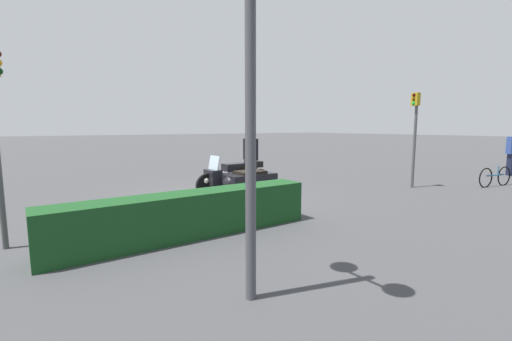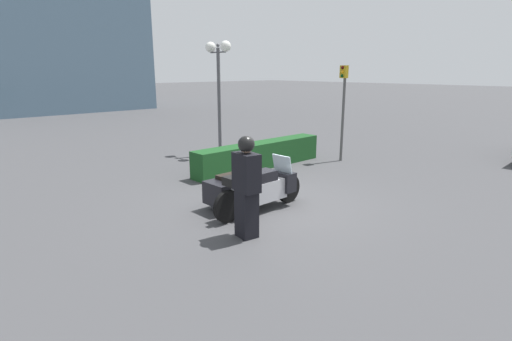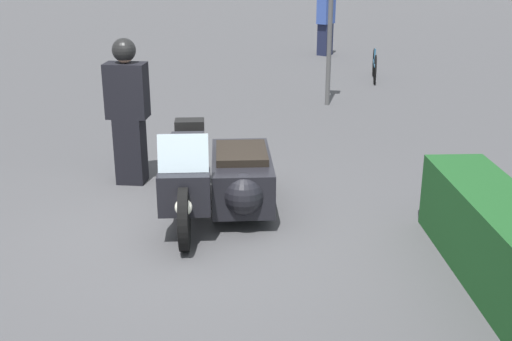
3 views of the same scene
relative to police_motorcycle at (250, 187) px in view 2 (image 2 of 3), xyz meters
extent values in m
plane|color=#424244|center=(0.53, -0.26, -0.47)|extent=(160.00, 160.00, 0.00)
cylinder|color=black|center=(0.89, -0.35, -0.13)|extent=(0.67, 0.11, 0.67)
cylinder|color=black|center=(-0.94, -0.37, -0.13)|extent=(0.67, 0.11, 0.67)
cylinder|color=black|center=(-0.21, 0.27, -0.20)|extent=(0.53, 0.11, 0.53)
cube|color=#B7B7BC|center=(-0.02, -0.36, -0.01)|extent=(1.30, 0.42, 0.45)
cube|color=black|center=(-0.02, -0.36, 0.32)|extent=(0.71, 0.39, 0.24)
cube|color=black|center=(-0.32, -0.36, 0.30)|extent=(0.52, 0.39, 0.12)
cube|color=black|center=(0.71, -0.35, 0.08)|extent=(0.33, 0.55, 0.44)
cube|color=silver|center=(0.66, -0.35, 0.50)|extent=(0.12, 0.52, 0.40)
sphere|color=white|center=(0.94, -0.34, 0.02)|extent=(0.18, 0.18, 0.18)
cube|color=black|center=(-0.15, 0.27, -0.06)|extent=(1.46, 0.70, 0.50)
sphere|color=black|center=(0.47, 0.28, -0.03)|extent=(0.47, 0.47, 0.47)
cube|color=black|center=(-0.15, 0.27, 0.23)|extent=(0.81, 0.59, 0.09)
cube|color=black|center=(-0.82, -0.36, 0.37)|extent=(0.24, 0.36, 0.18)
cube|color=black|center=(-1.13, -1.16, -0.02)|extent=(0.36, 0.40, 0.89)
cube|color=black|center=(-1.13, -1.16, 0.77)|extent=(0.39, 0.56, 0.70)
sphere|color=tan|center=(-1.13, -1.16, 1.24)|extent=(0.24, 0.24, 0.24)
sphere|color=black|center=(-1.13, -1.16, 1.28)|extent=(0.30, 0.30, 0.30)
cube|color=#19471E|center=(2.75, 2.60, -0.06)|extent=(4.83, 0.65, 0.81)
cylinder|color=#4C4C51|center=(3.11, 5.10, 1.41)|extent=(0.12, 0.12, 3.76)
cylinder|color=#4C4C51|center=(3.11, 5.10, 3.14)|extent=(0.05, 0.85, 0.05)
sphere|color=white|center=(3.11, 5.52, 3.33)|extent=(0.37, 0.37, 0.37)
sphere|color=white|center=(3.11, 4.67, 3.33)|extent=(0.37, 0.37, 0.37)
sphere|color=#4C4C51|center=(3.11, 5.10, 3.37)|extent=(0.12, 0.12, 0.12)
cylinder|color=#4C4C4C|center=(5.47, 1.45, 0.91)|extent=(0.09, 0.09, 2.76)
cube|color=#B79319|center=(5.41, 1.45, 2.49)|extent=(0.18, 0.28, 0.40)
sphere|color=#410707|center=(5.34, 1.47, 2.62)|extent=(0.11, 0.11, 0.11)
sphere|color=orange|center=(5.34, 1.47, 2.49)|extent=(0.11, 0.11, 0.11)
sphere|color=#07350F|center=(5.34, 1.47, 2.36)|extent=(0.11, 0.11, 0.11)
camera|label=1|loc=(5.21, 8.20, 1.50)|focal=24.00mm
camera|label=2|loc=(-5.71, -6.36, 2.55)|focal=28.00mm
camera|label=3|loc=(6.95, 0.12, 2.53)|focal=45.00mm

